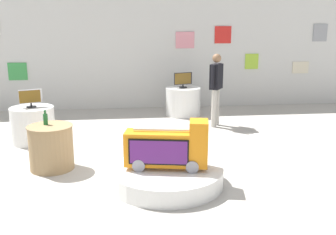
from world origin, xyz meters
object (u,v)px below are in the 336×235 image
at_px(display_pedestal_left_rear, 33,125).
at_px(bottle_on_side_table, 45,119).
at_px(side_table_round, 51,147).
at_px(novelty_firetruck_tv, 168,148).
at_px(shopper_browsing_near_truck, 216,84).
at_px(tv_on_left_rear, 30,98).
at_px(display_pedestal_center_rear, 183,101).
at_px(main_display_pedestal, 166,176).
at_px(tv_on_center_rear, 183,80).

distance_m(display_pedestal_left_rear, bottle_on_side_table, 1.64).
bearing_deg(side_table_round, bottle_on_side_table, 134.69).
relative_size(novelty_firetruck_tv, shopper_browsing_near_truck, 0.75).
distance_m(tv_on_left_rear, display_pedestal_center_rear, 3.94).
height_order(display_pedestal_center_rear, shopper_browsing_near_truck, shopper_browsing_near_truck).
bearing_deg(main_display_pedestal, display_pedestal_center_rear, 78.42).
relative_size(display_pedestal_center_rear, shopper_browsing_near_truck, 0.54).
relative_size(tv_on_center_rear, bottle_on_side_table, 2.00).
bearing_deg(tv_on_center_rear, display_pedestal_left_rear, -148.46).
xyz_separation_m(tv_on_left_rear, side_table_round, (0.62, -1.54, -0.53)).
height_order(display_pedestal_center_rear, bottle_on_side_table, bottle_on_side_table).
height_order(display_pedestal_left_rear, bottle_on_side_table, bottle_on_side_table).
height_order(display_pedestal_left_rear, side_table_round, side_table_round).
bearing_deg(main_display_pedestal, side_table_round, 154.67).
bearing_deg(display_pedestal_left_rear, tv_on_center_rear, 31.54).
bearing_deg(tv_on_center_rear, bottle_on_side_table, -128.30).
relative_size(tv_on_left_rear, bottle_on_side_table, 1.77).
xyz_separation_m(novelty_firetruck_tv, bottle_on_side_table, (-1.88, 0.93, 0.26)).
relative_size(display_pedestal_center_rear, side_table_round, 1.22).
xyz_separation_m(main_display_pedestal, bottle_on_side_table, (-1.86, 0.92, 0.70)).
distance_m(main_display_pedestal, tv_on_left_rear, 3.48).
distance_m(main_display_pedestal, novelty_firetruck_tv, 0.43).
height_order(main_display_pedestal, side_table_round, side_table_round).
xyz_separation_m(bottle_on_side_table, shopper_browsing_near_truck, (3.34, 2.31, 0.15)).
relative_size(display_pedestal_left_rear, tv_on_left_rear, 1.99).
bearing_deg(bottle_on_side_table, side_table_round, -45.31).
height_order(side_table_round, shopper_browsing_near_truck, shopper_browsing_near_truck).
bearing_deg(shopper_browsing_near_truck, tv_on_left_rear, -167.70).
xyz_separation_m(display_pedestal_left_rear, bottle_on_side_table, (0.55, -1.47, 0.47)).
height_order(display_pedestal_left_rear, tv_on_left_rear, tv_on_left_rear).
xyz_separation_m(tv_on_left_rear, display_pedestal_center_rear, (3.32, 2.04, -0.55)).
bearing_deg(display_pedestal_center_rear, tv_on_left_rear, -148.39).
bearing_deg(main_display_pedestal, novelty_firetruck_tv, -26.48).
bearing_deg(shopper_browsing_near_truck, display_pedestal_center_rear, 115.79).
xyz_separation_m(novelty_firetruck_tv, shopper_browsing_near_truck, (1.46, 3.24, 0.42)).
height_order(main_display_pedestal, shopper_browsing_near_truck, shopper_browsing_near_truck).
bearing_deg(novelty_firetruck_tv, tv_on_center_rear, 78.74).
bearing_deg(side_table_round, novelty_firetruck_tv, -25.35).
relative_size(novelty_firetruck_tv, bottle_on_side_table, 5.18).
distance_m(tv_on_left_rear, tv_on_center_rear, 3.90).
bearing_deg(side_table_round, display_pedestal_left_rear, 112.02).
bearing_deg(novelty_firetruck_tv, side_table_round, 154.65).
relative_size(display_pedestal_left_rear, side_table_round, 1.16).
bearing_deg(tv_on_center_rear, shopper_browsing_near_truck, -64.08).
relative_size(display_pedestal_left_rear, display_pedestal_center_rear, 0.95).
height_order(tv_on_center_rear, shopper_browsing_near_truck, shopper_browsing_near_truck).
bearing_deg(novelty_firetruck_tv, display_pedestal_left_rear, 135.42).
height_order(main_display_pedestal, display_pedestal_center_rear, display_pedestal_center_rear).
relative_size(tv_on_center_rear, shopper_browsing_near_truck, 0.29).
distance_m(novelty_firetruck_tv, shopper_browsing_near_truck, 3.58).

